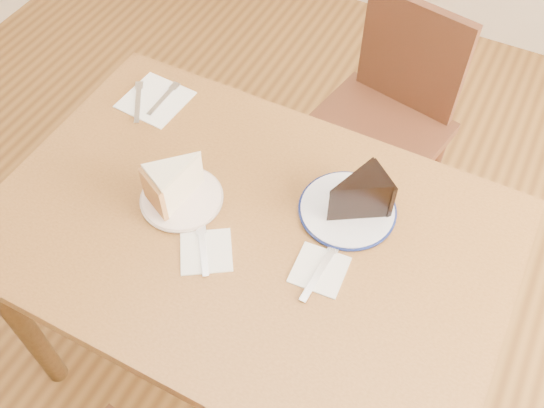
{
  "coord_description": "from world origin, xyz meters",
  "views": [
    {
      "loc": [
        0.42,
        -0.68,
        1.9
      ],
      "look_at": [
        0.04,
        0.06,
        0.8
      ],
      "focal_mm": 40.0,
      "sensor_mm": 36.0,
      "label": 1
    }
  ],
  "objects_px": {
    "carrot_cake": "(179,181)",
    "table": "(248,251)",
    "plate_navy": "(347,210)",
    "plate_cream": "(182,198)",
    "chocolate_cake": "(354,198)",
    "chair_far": "(382,122)"
  },
  "relations": [
    {
      "from": "chocolate_cake",
      "to": "plate_navy",
      "type": "bearing_deg",
      "value": 21.71
    },
    {
      "from": "plate_navy",
      "to": "carrot_cake",
      "type": "distance_m",
      "value": 0.4
    },
    {
      "from": "plate_navy",
      "to": "chocolate_cake",
      "type": "height_order",
      "value": "chocolate_cake"
    },
    {
      "from": "carrot_cake",
      "to": "table",
      "type": "bearing_deg",
      "value": 23.12
    },
    {
      "from": "table",
      "to": "chair_far",
      "type": "xyz_separation_m",
      "value": [
        0.09,
        0.74,
        -0.18
      ]
    },
    {
      "from": "chair_far",
      "to": "plate_navy",
      "type": "xyz_separation_m",
      "value": [
        0.1,
        -0.59,
        0.28
      ]
    },
    {
      "from": "chair_far",
      "to": "plate_cream",
      "type": "xyz_separation_m",
      "value": [
        -0.27,
        -0.74,
        0.28
      ]
    },
    {
      "from": "table",
      "to": "chocolate_cake",
      "type": "relative_size",
      "value": 8.94
    },
    {
      "from": "table",
      "to": "chocolate_cake",
      "type": "bearing_deg",
      "value": 36.57
    },
    {
      "from": "table",
      "to": "plate_cream",
      "type": "distance_m",
      "value": 0.21
    },
    {
      "from": "chair_far",
      "to": "carrot_cake",
      "type": "xyz_separation_m",
      "value": [
        -0.27,
        -0.73,
        0.34
      ]
    },
    {
      "from": "plate_cream",
      "to": "plate_navy",
      "type": "relative_size",
      "value": 0.86
    },
    {
      "from": "table",
      "to": "chocolate_cake",
      "type": "xyz_separation_m",
      "value": [
        0.2,
        0.15,
        0.16
      ]
    },
    {
      "from": "carrot_cake",
      "to": "chocolate_cake",
      "type": "xyz_separation_m",
      "value": [
        0.38,
        0.14,
        0.0
      ]
    },
    {
      "from": "table",
      "to": "plate_navy",
      "type": "xyz_separation_m",
      "value": [
        0.19,
        0.15,
        0.1
      ]
    },
    {
      "from": "carrot_cake",
      "to": "chair_far",
      "type": "bearing_deg",
      "value": 95.94
    },
    {
      "from": "plate_navy",
      "to": "chocolate_cake",
      "type": "xyz_separation_m",
      "value": [
        0.01,
        -0.0,
        0.06
      ]
    },
    {
      "from": "plate_cream",
      "to": "chocolate_cake",
      "type": "xyz_separation_m",
      "value": [
        0.38,
        0.15,
        0.06
      ]
    },
    {
      "from": "table",
      "to": "plate_navy",
      "type": "relative_size",
      "value": 5.42
    },
    {
      "from": "plate_navy",
      "to": "carrot_cake",
      "type": "bearing_deg",
      "value": -159.02
    },
    {
      "from": "plate_cream",
      "to": "plate_navy",
      "type": "distance_m",
      "value": 0.4
    },
    {
      "from": "plate_navy",
      "to": "plate_cream",
      "type": "bearing_deg",
      "value": -157.47
    }
  ]
}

